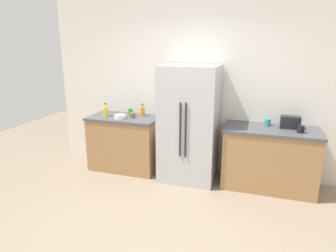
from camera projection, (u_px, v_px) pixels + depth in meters
ground_plane at (155, 232)px, 3.45m from camera, size 9.99×9.99×0.00m
kitchen_back_panel at (196, 82)px, 4.84m from camera, size 5.00×0.10×2.97m
counter_left at (125, 142)px, 5.10m from camera, size 1.16×0.67×0.91m
counter_right at (269, 158)px, 4.41m from camera, size 1.34×0.67×0.91m
refrigerator at (189, 124)px, 4.61m from camera, size 0.85×0.74×1.79m
toaster at (290, 122)px, 4.27m from camera, size 0.27×0.14×0.18m
bottle_a at (106, 111)px, 4.98m from camera, size 0.08×0.08×0.23m
bottle_b at (142, 111)px, 5.01m from camera, size 0.07×0.07×0.21m
cup_a at (130, 111)px, 5.10m from camera, size 0.08×0.08×0.11m
cup_b at (268, 122)px, 4.42m from camera, size 0.09×0.09×0.10m
cup_c at (132, 115)px, 4.91m from camera, size 0.09×0.09×0.08m
cup_d at (301, 129)px, 4.08m from camera, size 0.09×0.09×0.10m
bowl_a at (120, 117)px, 4.83m from camera, size 0.18×0.18×0.06m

